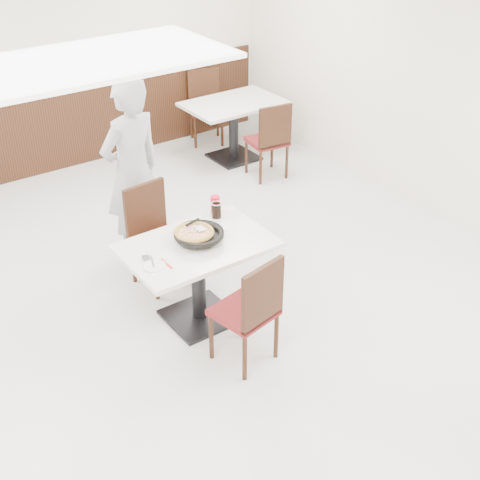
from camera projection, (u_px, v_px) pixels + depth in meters
floor at (209, 306)px, 5.91m from camera, size 7.00×7.00×0.00m
wall_back at (39, 58)px, 7.63m from camera, size 6.00×0.04×2.80m
wall_right at (456, 89)px, 6.68m from camera, size 0.04×7.00×2.80m
wainscot_back at (50, 128)px, 8.06m from camera, size 5.90×0.03×1.10m
fluo_panel_a at (83, 62)px, 2.69m from camera, size 1.20×0.60×0.02m
main_table at (199, 282)px, 5.57m from camera, size 1.30×0.96×0.75m
chair_near at (244, 309)px, 5.09m from camera, size 0.49×0.49×0.95m
chair_far at (159, 239)px, 5.98m from camera, size 0.46×0.46×0.95m
trivet at (194, 239)px, 5.40m from camera, size 0.14×0.14×0.04m
pizza_pan at (199, 237)px, 5.39m from camera, size 0.39×0.39×0.01m
pizza at (194, 234)px, 5.39m from camera, size 0.33×0.33×0.02m
pizza_server at (200, 228)px, 5.41m from camera, size 0.07×0.09×0.00m
napkin at (158, 267)px, 5.08m from camera, size 0.17×0.17×0.00m
side_plate at (154, 266)px, 5.08m from camera, size 0.19×0.19×0.01m
fork at (152, 261)px, 5.12m from camera, size 0.07×0.17×0.00m
cola_glass at (216, 211)px, 5.72m from camera, size 0.09×0.09×0.13m
red_cup at (215, 205)px, 5.78m from camera, size 0.09×0.09×0.16m
diner_person at (132, 172)px, 6.19m from camera, size 0.73×0.55×1.80m
bg_table_right at (234, 131)px, 8.46m from camera, size 1.28×0.93×0.75m
bg_chair_right_near at (267, 139)px, 7.96m from camera, size 0.47×0.47×0.95m
bg_chair_right_far at (206, 108)px, 8.87m from camera, size 0.56×0.56×0.95m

